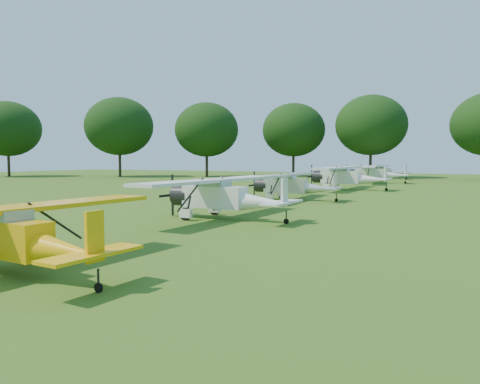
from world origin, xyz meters
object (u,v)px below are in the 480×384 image
object	(u,v)px
aircraft_4	(292,184)
aircraft_6	(374,172)
aircraft_7	(383,170)
golf_cart	(323,175)
aircraft_2	(16,233)
aircraft_3	(223,194)
aircraft_5	(346,175)

from	to	relation	value
aircraft_4	aircraft_6	bearing A→B (deg)	85.95
aircraft_7	golf_cart	distance (m)	8.66
aircraft_6	golf_cart	size ratio (longest dim) A/B	5.46
aircraft_4	aircraft_7	distance (m)	38.50
golf_cart	aircraft_2	bearing A→B (deg)	-92.30
aircraft_2	aircraft_7	size ratio (longest dim) A/B	0.89
aircraft_3	aircraft_7	xyz separation A→B (m)	(0.30, 50.02, -0.02)
aircraft_3	aircraft_6	bearing A→B (deg)	92.77
aircraft_2	aircraft_6	xyz separation A→B (m)	(0.84, 49.65, 0.22)
aircraft_4	aircraft_7	bearing A→B (deg)	88.31
aircraft_5	aircraft_3	bearing A→B (deg)	-89.33
aircraft_2	aircraft_4	distance (m)	23.67
aircraft_2	aircraft_3	xyz separation A→B (m)	(-0.31, 12.14, 0.16)
aircraft_3	aircraft_4	size ratio (longest dim) A/B	1.07
aircraft_4	aircraft_5	world-z (taller)	aircraft_5
aircraft_7	golf_cart	size ratio (longest dim) A/B	5.11
aircraft_2	aircraft_7	bearing A→B (deg)	95.68
aircraft_5	aircraft_6	bearing A→B (deg)	90.22
aircraft_2	golf_cart	xyz separation A→B (m)	(-7.91, 58.66, -0.55)
aircraft_2	aircraft_4	world-z (taller)	aircraft_4
aircraft_3	aircraft_5	xyz separation A→B (m)	(0.68, 24.33, 0.13)
aircraft_6	aircraft_4	bearing A→B (deg)	-101.47
aircraft_7	aircraft_3	bearing A→B (deg)	-88.01
aircraft_6	aircraft_7	bearing A→B (deg)	85.82
aircraft_5	golf_cart	bearing A→B (deg)	112.75
aircraft_3	aircraft_4	xyz separation A→B (m)	(-0.36, 11.52, -0.07)
aircraft_3	aircraft_4	distance (m)	11.53
aircraft_2	aircraft_5	size ratio (longest dim) A/B	0.80
aircraft_7	aircraft_4	bearing A→B (deg)	-88.66
aircraft_2	aircraft_7	world-z (taller)	aircraft_7
aircraft_2	aircraft_5	bearing A→B (deg)	95.09
golf_cart	aircraft_4	bearing A→B (deg)	-88.30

